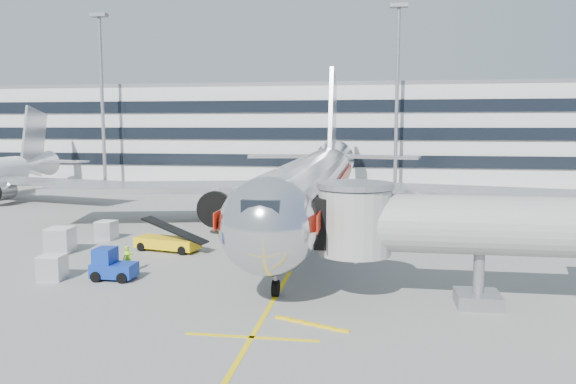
# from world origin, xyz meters

# --- Properties ---
(ground) EXTENTS (180.00, 180.00, 0.00)m
(ground) POSITION_xyz_m (0.00, 0.00, 0.00)
(ground) COLOR gray
(ground) RESTS_ON ground
(lead_in_line) EXTENTS (0.25, 70.00, 0.01)m
(lead_in_line) POSITION_xyz_m (0.00, 10.00, 0.01)
(lead_in_line) COLOR yellow
(lead_in_line) RESTS_ON ground
(stop_bar) EXTENTS (6.00, 0.25, 0.01)m
(stop_bar) POSITION_xyz_m (0.00, -14.00, 0.01)
(stop_bar) COLOR yellow
(stop_bar) RESTS_ON ground
(main_jet) EXTENTS (50.95, 48.70, 16.06)m
(main_jet) POSITION_xyz_m (0.00, 11.72, 4.23)
(main_jet) COLOR silver
(main_jet) RESTS_ON ground
(jet_bridge) EXTENTS (17.80, 4.50, 7.00)m
(jet_bridge) POSITION_xyz_m (12.18, -8.00, 3.87)
(jet_bridge) COLOR silver
(jet_bridge) RESTS_ON ground
(terminal) EXTENTS (150.00, 24.25, 15.60)m
(terminal) POSITION_xyz_m (0.00, 57.95, 7.80)
(terminal) COLOR silver
(terminal) RESTS_ON ground
(light_mast_west) EXTENTS (2.40, 1.20, 25.45)m
(light_mast_west) POSITION_xyz_m (-35.00, 42.00, 14.88)
(light_mast_west) COLOR gray
(light_mast_west) RESTS_ON ground
(light_mast_centre) EXTENTS (2.40, 1.20, 25.45)m
(light_mast_centre) POSITION_xyz_m (8.00, 42.00, 14.88)
(light_mast_centre) COLOR gray
(light_mast_centre) RESTS_ON ground
(belt_loader) EXTENTS (5.20, 2.78, 2.42)m
(belt_loader) POSITION_xyz_m (-9.81, 1.71, 0.69)
(belt_loader) COLOR yellow
(belt_loader) RESTS_ON ground
(baggage_tug) EXTENTS (2.55, 1.65, 1.91)m
(baggage_tug) POSITION_xyz_m (-10.31, -6.21, 0.83)
(baggage_tug) COLOR #0E2E9D
(baggage_tug) RESTS_ON ground
(cargo_container_left) EXTENTS (1.88, 1.88, 1.84)m
(cargo_container_left) POSITION_xyz_m (-17.30, -0.00, 0.92)
(cargo_container_left) COLOR silver
(cargo_container_left) RESTS_ON ground
(cargo_container_right) EXTENTS (1.52, 1.52, 1.52)m
(cargo_container_right) POSITION_xyz_m (-16.23, 4.96, 0.76)
(cargo_container_right) COLOR silver
(cargo_container_right) RESTS_ON ground
(cargo_container_front) EXTENTS (1.52, 1.52, 1.49)m
(cargo_container_front) POSITION_xyz_m (-13.80, -6.76, 0.75)
(cargo_container_front) COLOR silver
(cargo_container_front) RESTS_ON ground
(ramp_worker) EXTENTS (0.73, 0.61, 1.69)m
(ramp_worker) POSITION_xyz_m (-10.02, -4.54, 0.85)
(ramp_worker) COLOR #A4FD1A
(ramp_worker) RESTS_ON ground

